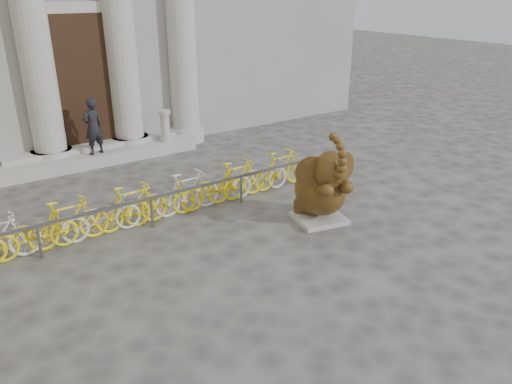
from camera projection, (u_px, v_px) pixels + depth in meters
ground at (296, 321)px, 7.91m from camera, size 80.00×80.00×0.00m
entrance_steps at (98, 156)px, 14.95m from camera, size 6.00×1.20×0.36m
elephant_statue at (321, 189)px, 10.97m from camera, size 1.40×1.67×2.14m
bike_rack at (146, 203)px, 10.97m from camera, size 9.33×0.53×1.00m
pedestrian at (93, 127)px, 14.26m from camera, size 0.68×0.53×1.63m
balustrade_post at (165, 127)px, 15.59m from camera, size 0.40×0.40×0.98m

